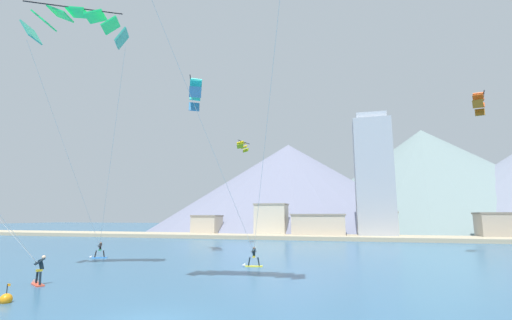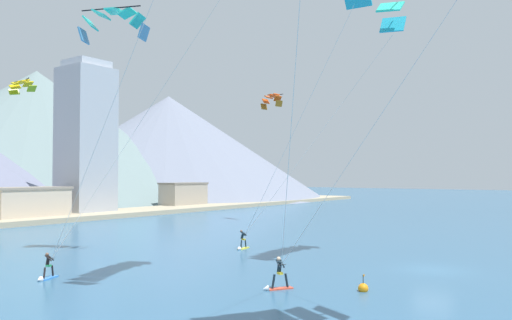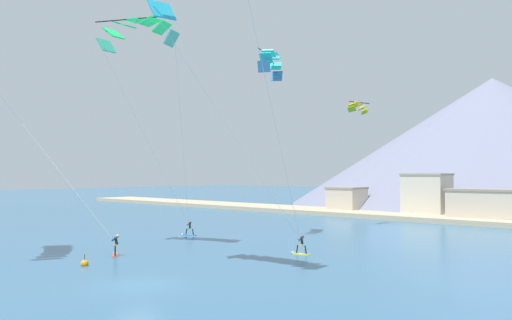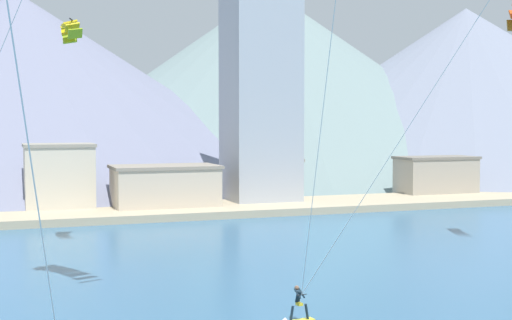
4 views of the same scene
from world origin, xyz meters
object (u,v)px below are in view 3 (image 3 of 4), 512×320
object	(u,v)px
parafoil_kite_near_trail	(137,31)
parafoil_kite_distant_mid_solo	(358,107)
kitesurfer_near_trail	(188,231)
parafoil_kite_distant_high_outer	(271,62)
kitesurfer_mid_center	(299,249)
race_marker_buoy	(84,264)
kitesurfer_near_lead	(115,249)

from	to	relation	value
parafoil_kite_near_trail	parafoil_kite_distant_mid_solo	size ratio (longest dim) A/B	4.93
kitesurfer_near_trail	parafoil_kite_distant_high_outer	bearing A→B (deg)	28.28
parafoil_kite_near_trail	kitesurfer_mid_center	bearing A→B (deg)	30.24
parafoil_kite_distant_mid_solo	race_marker_buoy	size ratio (longest dim) A/B	3.89
parafoil_kite_distant_mid_solo	race_marker_buoy	xyz separation A→B (m)	(-0.81, -36.84, -15.13)
parafoil_kite_near_trail	parafoil_kite_distant_mid_solo	xyz separation A→B (m)	(5.19, 29.47, -4.37)
kitesurfer_mid_center	parafoil_kite_distant_high_outer	distance (m)	21.00
parafoil_kite_near_trail	kitesurfer_near_lead	bearing A→B (deg)	-58.89
kitesurfer_near_lead	parafoil_kite_distant_high_outer	world-z (taller)	parafoil_kite_distant_high_outer
race_marker_buoy	parafoil_kite_distant_high_outer	bearing A→B (deg)	90.59
kitesurfer_mid_center	race_marker_buoy	distance (m)	16.96
kitesurfer_near_lead	race_marker_buoy	distance (m)	4.70
kitesurfer_near_trail	parafoil_kite_near_trail	world-z (taller)	parafoil_kite_near_trail
kitesurfer_near_lead	race_marker_buoy	xyz separation A→B (m)	(2.38, -4.03, -0.41)
kitesurfer_near_lead	parafoil_kite_distant_high_outer	size ratio (longest dim) A/B	0.32
kitesurfer_near_trail	parafoil_kite_near_trail	distance (m)	21.75
kitesurfer_near_lead	kitesurfer_near_trail	world-z (taller)	kitesurfer_near_lead
kitesurfer_near_trail	parafoil_kite_distant_high_outer	world-z (taller)	parafoil_kite_distant_high_outer
kitesurfer_mid_center	parafoil_kite_distant_mid_solo	world-z (taller)	parafoil_kite_distant_mid_solo
kitesurfer_near_lead	parafoil_kite_near_trail	distance (m)	19.48
kitesurfer_near_trail	kitesurfer_mid_center	distance (m)	16.84
kitesurfer_mid_center	parafoil_kite_near_trail	distance (m)	24.18
parafoil_kite_distant_high_outer	parafoil_kite_distant_mid_solo	distance (m)	16.10
parafoil_kite_distant_mid_solo	race_marker_buoy	world-z (taller)	parafoil_kite_distant_mid_solo
kitesurfer_near_lead	kitesurfer_mid_center	xyz separation A→B (m)	(10.70, 10.74, -0.11)
parafoil_kite_distant_high_outer	race_marker_buoy	size ratio (longest dim) A/B	5.51
parafoil_kite_near_trail	race_marker_buoy	size ratio (longest dim) A/B	19.16
kitesurfer_near_trail	parafoil_kite_distant_mid_solo	bearing A→B (deg)	65.41
parafoil_kite_distant_high_outer	parafoil_kite_distant_mid_solo	xyz separation A→B (m)	(1.03, 15.72, -3.28)
kitesurfer_near_lead	parafoil_kite_distant_high_outer	bearing A→B (deg)	82.80
parafoil_kite_near_trail	race_marker_buoy	xyz separation A→B (m)	(4.39, -7.36, -19.50)
kitesurfer_near_lead	parafoil_kite_near_trail	bearing A→B (deg)	121.11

